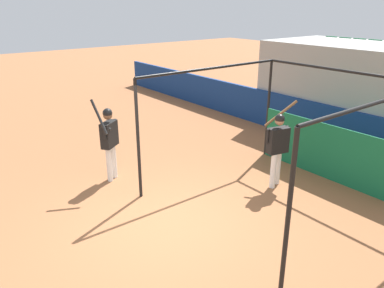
% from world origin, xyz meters
% --- Properties ---
extents(ground_plane, '(60.00, 60.00, 0.00)m').
position_xyz_m(ground_plane, '(0.00, 0.00, 0.00)').
color(ground_plane, '#935B38').
extents(outfield_wall, '(24.00, 0.12, 1.22)m').
position_xyz_m(outfield_wall, '(0.00, 6.24, 0.61)').
color(outfield_wall, navy).
rests_on(outfield_wall, ground).
extents(bleacher_section, '(7.05, 3.20, 2.90)m').
position_xyz_m(bleacher_section, '(0.00, 7.90, 1.45)').
color(bleacher_section, '#9E9E99').
rests_on(bleacher_section, ground).
extents(batting_cage, '(4.01, 4.16, 2.67)m').
position_xyz_m(batting_cage, '(0.75, 3.56, 1.17)').
color(batting_cage, black).
rests_on(batting_cage, ground).
extents(player_batter, '(0.60, 1.02, 1.94)m').
position_xyz_m(player_batter, '(0.25, 2.93, 1.06)').
color(player_batter, white).
rests_on(player_batter, ground).
extents(player_waiting, '(0.71, 0.66, 2.05)m').
position_xyz_m(player_waiting, '(-2.40, 0.05, 1.09)').
color(player_waiting, white).
rests_on(player_waiting, ground).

